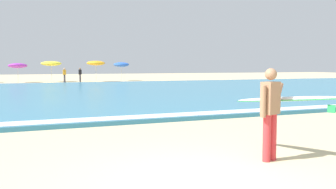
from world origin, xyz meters
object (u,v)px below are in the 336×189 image
Objects in this scene: beach_umbrella_3 at (51,63)px; beachgoer_near_row_mid at (64,75)px; surfer_with_board at (278,105)px; beach_umbrella_2 at (18,66)px; beachgoer_near_row_right at (80,74)px; beach_umbrella_4 at (96,63)px; beach_umbrella_5 at (121,65)px.

beach_umbrella_3 is 1.50× the size of beachgoer_near_row_mid.
surfer_with_board is 0.99× the size of beach_umbrella_3.
beachgoer_near_row_right is (6.46, -1.10, -0.97)m from beach_umbrella_2.
surfer_with_board is 1.08× the size of beach_umbrella_2.
beach_umbrella_4 is 2.16m from beachgoer_near_row_right.
beach_umbrella_4 is (8.19, -1.42, 0.29)m from beach_umbrella_2.
beachgoer_near_row_mid is at bearing -64.59° from beach_umbrella_3.
beachgoer_near_row_right is at bearing 30.17° from beachgoer_near_row_mid.
beachgoer_near_row_mid is (-7.08, -2.60, -1.11)m from beach_umbrella_5.
beach_umbrella_4 reaches higher than beachgoer_near_row_right.
beach_umbrella_2 reaches higher than surfer_with_board.
beach_umbrella_2 is at bearing 154.77° from beachgoer_near_row_mid.
beach_umbrella_5 is at bearing 78.37° from surfer_with_board.
beach_umbrella_2 is 5.19m from beachgoer_near_row_mid.
beachgoer_near_row_mid is at bearing -159.80° from beach_umbrella_5.
beach_umbrella_3 is at bearing 156.77° from beachgoer_near_row_right.
beach_umbrella_3 reaches higher than beachgoer_near_row_right.
beachgoer_near_row_right is at bearing -9.64° from beach_umbrella_2.
beachgoer_near_row_mid is 2.14m from beachgoer_near_row_right.
beach_umbrella_5 is (8.19, 0.26, -0.11)m from beach_umbrella_3.
beach_umbrella_2 is at bearing 95.63° from surfer_with_board.
surfer_with_board reaches higher than beachgoer_near_row_mid.
beach_umbrella_4 is (4.43, 36.68, 1.08)m from surfer_with_board.
beach_umbrella_2 is 6.62m from beachgoer_near_row_right.
beachgoer_near_row_mid is at bearing -149.83° from beachgoer_near_row_right.
beachgoer_near_row_right is (2.70, 37.00, -0.19)m from surfer_with_board.
beach_umbrella_5 is (11.69, 0.43, 0.13)m from beach_umbrella_2.
beach_umbrella_3 is at bearing 161.25° from beach_umbrella_4.
beach_umbrella_4 reaches higher than beach_umbrella_2.
surfer_with_board is 36.96m from beach_umbrella_4.
beachgoer_near_row_right is (-5.23, -1.53, -1.11)m from beach_umbrella_5.
beachgoer_near_row_mid is at bearing -25.23° from beach_umbrella_2.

